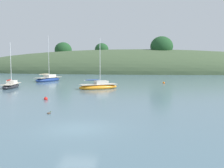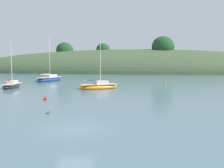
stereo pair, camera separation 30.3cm
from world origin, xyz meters
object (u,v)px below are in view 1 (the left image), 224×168
at_px(mooring_buoy_outer, 164,83).
at_px(sailboat_yellow_far, 48,79).
at_px(sailboat_orange_cutter, 11,86).
at_px(duck_lead, 49,113).
at_px(mooring_buoy_channel, 46,99).
at_px(sailboat_grey_yawl, 99,86).

bearing_deg(mooring_buoy_outer, sailboat_yellow_far, 173.52).
distance_m(sailboat_orange_cutter, duck_lead, 24.19).
relative_size(sailboat_yellow_far, mooring_buoy_channel, 19.53).
distance_m(mooring_buoy_channel, mooring_buoy_outer, 28.52).
distance_m(sailboat_yellow_far, mooring_buoy_channel, 28.55).
height_order(mooring_buoy_channel, mooring_buoy_outer, same).
distance_m(sailboat_orange_cutter, mooring_buoy_outer, 28.91).
height_order(sailboat_grey_yawl, mooring_buoy_outer, sailboat_grey_yawl).
distance_m(sailboat_orange_cutter, mooring_buoy_channel, 16.34).
xyz_separation_m(mooring_buoy_outer, duck_lead, (-12.36, -31.36, -0.07)).
height_order(sailboat_grey_yawl, mooring_buoy_channel, sailboat_grey_yawl).
bearing_deg(sailboat_yellow_far, sailboat_grey_yawl, -45.84).
relative_size(sailboat_orange_cutter, sailboat_yellow_far, 0.75).
relative_size(sailboat_grey_yawl, mooring_buoy_outer, 15.74).
relative_size(sailboat_yellow_far, mooring_buoy_outer, 19.53).
distance_m(mooring_buoy_channel, duck_lead, 8.13).
relative_size(sailboat_orange_cutter, mooring_buoy_outer, 14.55).
bearing_deg(mooring_buoy_channel, sailboat_orange_cutter, 131.71).
bearing_deg(duck_lead, mooring_buoy_outer, 68.50).
xyz_separation_m(sailboat_yellow_far, mooring_buoy_outer, (25.45, -2.89, -0.33)).
xyz_separation_m(sailboat_yellow_far, duck_lead, (13.09, -34.25, -0.39)).
bearing_deg(sailboat_grey_yawl, sailboat_yellow_far, 134.16).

